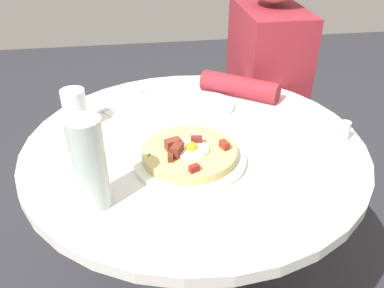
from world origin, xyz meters
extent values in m
cylinder|color=silver|center=(0.00, 0.00, 0.69)|extent=(0.92, 0.92, 0.03)
cylinder|color=#333338|center=(0.00, 0.00, 0.34)|extent=(0.11, 0.11, 0.67)
cube|color=#2D2D33|center=(0.49, -0.36, 0.23)|extent=(0.32, 0.28, 0.45)
cube|color=maroon|center=(0.49, -0.36, 0.69)|extent=(0.38, 0.22, 0.48)
cylinder|color=maroon|center=(0.26, -0.19, 0.73)|extent=(0.21, 0.25, 0.07)
cylinder|color=silver|center=(-0.09, 0.03, 0.71)|extent=(0.29, 0.29, 0.01)
cylinder|color=tan|center=(-0.09, 0.03, 0.73)|extent=(0.24, 0.24, 0.02)
cylinder|color=white|center=(-0.10, 0.02, 0.74)|extent=(0.09, 0.09, 0.01)
sphere|color=yellow|center=(-0.10, 0.02, 0.75)|extent=(0.03, 0.03, 0.03)
cube|color=maroon|center=(-0.07, 0.01, 0.75)|extent=(0.02, 0.03, 0.02)
cube|color=maroon|center=(-0.18, 0.03, 0.75)|extent=(0.02, 0.03, 0.02)
cube|color=maroon|center=(-0.08, 0.07, 0.75)|extent=(0.03, 0.04, 0.03)
cube|color=maroon|center=(-0.10, -0.06, 0.75)|extent=(0.03, 0.02, 0.02)
cube|color=maroon|center=(-0.11, 0.06, 0.75)|extent=(0.04, 0.04, 0.03)
cube|color=maroon|center=(-0.13, 0.08, 0.74)|extent=(0.02, 0.02, 0.02)
cube|color=#387F2D|center=(-0.08, 0.06, 0.74)|extent=(0.01, 0.01, 0.00)
cube|color=#387F2D|center=(-0.10, 0.05, 0.74)|extent=(0.01, 0.01, 0.00)
cube|color=#387F2D|center=(-0.10, -0.01, 0.74)|extent=(0.01, 0.00, 0.00)
cube|color=#387F2D|center=(-0.10, 0.13, 0.74)|extent=(0.01, 0.01, 0.00)
cylinder|color=white|center=(0.20, -0.06, 0.71)|extent=(0.18, 0.18, 0.01)
cube|color=white|center=(0.27, 0.19, 0.70)|extent=(0.21, 0.22, 0.00)
cube|color=silver|center=(0.29, 0.20, 0.71)|extent=(0.11, 0.15, 0.00)
cube|color=silver|center=(0.26, 0.18, 0.71)|extent=(0.11, 0.15, 0.00)
cylinder|color=silver|center=(0.13, 0.32, 0.76)|extent=(0.07, 0.07, 0.11)
cylinder|color=silver|center=(-0.22, 0.25, 0.81)|extent=(0.07, 0.07, 0.21)
cylinder|color=white|center=(-0.05, -0.40, 0.73)|extent=(0.03, 0.03, 0.05)
camera|label=1|loc=(-0.92, 0.15, 1.28)|focal=37.87mm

